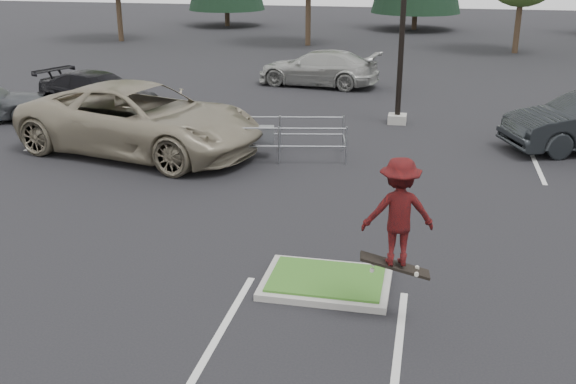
% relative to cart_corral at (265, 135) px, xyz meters
% --- Properties ---
extents(ground, '(120.00, 120.00, 0.00)m').
position_rel_cart_corral_xyz_m(ground, '(2.91, -7.25, -0.66)').
color(ground, black).
rests_on(ground, ground).
extents(grass_median, '(2.20, 1.60, 0.16)m').
position_rel_cart_corral_xyz_m(grass_median, '(2.91, -7.25, -0.58)').
color(grass_median, '#98958E').
rests_on(grass_median, ground).
extents(stall_lines, '(22.62, 17.60, 0.01)m').
position_rel_cart_corral_xyz_m(stall_lines, '(1.56, -1.23, -0.65)').
color(stall_lines, silver).
rests_on(stall_lines, ground).
extents(cart_corral, '(3.87, 2.02, 1.05)m').
position_rel_cart_corral_xyz_m(cart_corral, '(0.00, 0.00, 0.00)').
color(cart_corral, gray).
rests_on(cart_corral, ground).
extents(skateboarder, '(1.20, 0.86, 1.87)m').
position_rel_cart_corral_xyz_m(skateboarder, '(4.11, -8.25, 1.21)').
color(skateboarder, black).
rests_on(skateboarder, ground).
extents(car_l_tan, '(7.66, 4.76, 1.98)m').
position_rel_cart_corral_xyz_m(car_l_tan, '(-3.59, -0.25, 0.33)').
color(car_l_tan, gray).
rests_on(car_l_tan, ground).
extents(car_l_black, '(5.42, 3.71, 1.46)m').
position_rel_cart_corral_xyz_m(car_l_black, '(-7.09, 3.94, 0.07)').
color(car_l_black, black).
rests_on(car_l_black, ground).
extents(car_far_silver, '(5.42, 2.81, 1.50)m').
position_rel_cart_corral_xyz_m(car_far_silver, '(-0.28, 10.75, 0.09)').
color(car_far_silver, '#A7A8A2').
rests_on(car_far_silver, ground).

